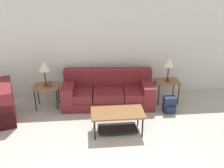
% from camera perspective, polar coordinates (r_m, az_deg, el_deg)
% --- Properties ---
extents(wall_back, '(8.91, 0.06, 2.60)m').
position_cam_1_polar(wall_back, '(6.33, -1.43, 8.56)').
color(wall_back, silver).
rests_on(wall_back, ground_plane).
extents(couch, '(2.22, 1.03, 0.82)m').
position_cam_1_polar(couch, '(6.12, -0.90, -1.97)').
color(couch, maroon).
rests_on(couch, ground_plane).
extents(coffee_table, '(1.05, 0.55, 0.46)m').
position_cam_1_polar(coffee_table, '(4.99, 1.27, -7.60)').
color(coffee_table, brown).
rests_on(coffee_table, ground_plane).
extents(side_table_left, '(0.57, 0.45, 0.57)m').
position_cam_1_polar(side_table_left, '(6.06, -14.78, -0.83)').
color(side_table_left, brown).
rests_on(side_table_left, ground_plane).
extents(side_table_right, '(0.57, 0.45, 0.57)m').
position_cam_1_polar(side_table_right, '(6.28, 12.48, 0.23)').
color(side_table_right, brown).
rests_on(side_table_right, ground_plane).
extents(table_lamp_left, '(0.27, 0.27, 0.59)m').
position_cam_1_polar(table_lamp_left, '(5.88, -15.29, 3.83)').
color(table_lamp_left, '#472D1E').
rests_on(table_lamp_left, side_table_left).
extents(table_lamp_right, '(0.27, 0.27, 0.59)m').
position_cam_1_polar(table_lamp_right, '(6.10, 12.90, 4.75)').
color(table_lamp_right, '#472D1E').
rests_on(table_lamp_right, side_table_right).
extents(backpack, '(0.27, 0.27, 0.38)m').
position_cam_1_polar(backpack, '(5.93, 12.97, -4.65)').
color(backpack, '#1E2847').
rests_on(backpack, ground_plane).
extents(picture_frame, '(0.10, 0.04, 0.13)m').
position_cam_1_polar(picture_frame, '(5.94, -14.05, 0.04)').
color(picture_frame, '#4C3828').
rests_on(picture_frame, side_table_left).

